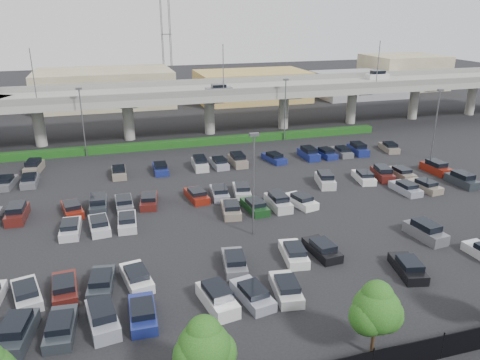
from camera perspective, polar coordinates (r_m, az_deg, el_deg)
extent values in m
plane|color=black|center=(53.42, -1.07, -2.93)|extent=(280.00, 280.00, 0.00)
cube|color=gray|center=(81.60, -7.27, 10.33)|extent=(150.00, 13.00, 1.10)
cube|color=slate|center=(75.35, -6.49, 10.37)|extent=(150.00, 0.50, 1.00)
cube|color=slate|center=(87.53, -8.01, 11.66)|extent=(150.00, 0.50, 1.00)
cylinder|color=gray|center=(81.89, -23.29, 6.10)|extent=(1.80, 1.80, 6.70)
cube|color=slate|center=(81.27, -23.60, 8.25)|extent=(2.60, 9.75, 0.50)
cylinder|color=gray|center=(81.39, -13.45, 7.12)|extent=(1.80, 1.80, 6.70)
cube|color=slate|center=(80.77, -13.63, 9.29)|extent=(2.60, 9.75, 0.50)
cylinder|color=gray|center=(83.28, -3.73, 7.92)|extent=(1.80, 1.80, 6.70)
cube|color=slate|center=(82.68, -3.78, 10.05)|extent=(2.60, 9.75, 0.50)
cylinder|color=gray|center=(87.40, 5.34, 8.46)|extent=(1.80, 1.80, 6.70)
cube|color=slate|center=(86.82, 5.40, 10.49)|extent=(2.60, 9.75, 0.50)
cylinder|color=gray|center=(93.46, 13.43, 8.76)|extent=(1.80, 1.80, 6.70)
cube|color=slate|center=(92.92, 13.59, 10.66)|extent=(2.60, 9.75, 0.50)
cylinder|color=gray|center=(101.10, 20.43, 8.88)|extent=(1.80, 1.80, 6.70)
cube|color=slate|center=(100.60, 20.65, 10.64)|extent=(2.60, 9.75, 0.50)
cylinder|color=gray|center=(110.00, 26.38, 8.89)|extent=(1.80, 1.80, 6.70)
cube|color=slate|center=(109.54, 26.63, 10.49)|extent=(2.60, 9.75, 0.50)
cube|color=#5B5C63|center=(79.74, -2.60, 10.94)|extent=(4.40, 1.82, 0.82)
cube|color=black|center=(79.64, -2.61, 11.39)|extent=(2.30, 1.60, 0.50)
cube|color=silver|center=(98.81, 16.41, 12.02)|extent=(4.40, 1.82, 1.05)
cube|color=black|center=(98.71, 16.46, 12.49)|extent=(2.60, 1.60, 0.65)
cylinder|color=#535358|center=(74.37, -23.87, 11.42)|extent=(0.14, 0.14, 8.00)
cylinder|color=#535358|center=(76.27, -2.06, 13.26)|extent=(0.14, 0.14, 8.00)
cylinder|color=#535358|center=(87.58, 16.47, 13.37)|extent=(0.14, 0.14, 8.00)
cube|color=#193E12|center=(76.32, -6.16, 4.54)|extent=(66.00, 1.60, 1.10)
cylinder|color=black|center=(33.74, 23.45, -18.04)|extent=(0.10, 0.10, 2.00)
sphere|color=#164612|center=(27.46, -4.40, -19.72)|extent=(3.04, 3.04, 3.04)
sphere|color=#164612|center=(28.00, -2.92, -20.22)|extent=(2.39, 2.39, 2.39)
sphere|color=#164612|center=(27.53, -5.64, -20.54)|extent=(2.39, 2.39, 2.39)
sphere|color=#164612|center=(27.01, -4.43, -18.14)|extent=(2.06, 2.06, 2.06)
cylinder|color=#332316|center=(32.66, 15.87, -18.42)|extent=(0.26, 0.26, 1.97)
sphere|color=#164612|center=(31.25, 16.30, -14.95)|extent=(3.07, 3.07, 3.07)
sphere|color=#164612|center=(31.97, 17.22, -15.37)|extent=(2.41, 2.41, 2.41)
sphere|color=#164612|center=(31.10, 15.34, -15.78)|extent=(2.41, 2.41, 2.41)
sphere|color=#164612|center=(30.87, 16.40, -13.48)|extent=(2.08, 2.08, 2.08)
cube|color=#272D33|center=(36.02, -25.51, -16.65)|extent=(2.56, 4.65, 1.05)
cube|color=black|center=(35.56, -25.72, -15.58)|extent=(2.03, 2.84, 0.65)
cube|color=#272D33|center=(35.67, -20.96, -16.55)|extent=(2.17, 4.53, 0.82)
cube|color=black|center=(35.14, -21.11, -15.91)|extent=(1.78, 2.42, 0.50)
cube|color=gray|center=(35.39, -16.39, -16.04)|extent=(2.42, 4.61, 1.05)
cube|color=black|center=(34.92, -16.52, -14.95)|extent=(1.95, 2.80, 0.65)
cube|color=navy|center=(35.45, -11.77, -15.74)|extent=(1.95, 4.45, 0.82)
cube|color=black|center=(34.93, -11.81, -15.09)|extent=(1.67, 2.35, 0.50)
cube|color=white|center=(36.02, -2.78, -14.41)|extent=(2.53, 4.64, 1.05)
cube|color=black|center=(35.56, -2.80, -13.33)|extent=(2.01, 2.83, 0.65)
cube|color=gray|center=(36.71, 1.52, -13.88)|extent=(2.56, 4.65, 0.82)
cube|color=black|center=(36.20, 1.63, -13.22)|extent=(1.98, 2.55, 0.50)
cube|color=silver|center=(37.52, 5.62, -13.14)|extent=(2.38, 4.60, 0.82)
cube|color=black|center=(37.02, 5.77, -12.49)|extent=(1.89, 2.49, 0.50)
cube|color=black|center=(42.43, 19.75, -10.11)|extent=(2.71, 4.68, 0.82)
cube|color=black|center=(42.00, 20.01, -9.48)|extent=(2.05, 2.59, 0.50)
cube|color=silver|center=(40.20, -24.55, -12.62)|extent=(2.82, 4.71, 0.82)
cube|color=black|center=(39.72, -24.71, -11.99)|extent=(2.10, 2.62, 0.50)
cube|color=#4E1814|center=(39.82, -20.56, -12.34)|extent=(2.13, 4.52, 0.82)
cube|color=black|center=(39.33, -20.69, -11.71)|extent=(1.76, 2.41, 0.50)
cube|color=#272D33|center=(39.63, -16.53, -12.00)|extent=(2.39, 4.60, 0.82)
cube|color=black|center=(39.14, -16.61, -11.36)|extent=(1.89, 2.49, 0.50)
cube|color=white|center=(39.63, -12.49, -11.60)|extent=(2.54, 4.64, 0.82)
cube|color=black|center=(39.14, -12.53, -10.96)|extent=(1.97, 2.54, 0.50)
cube|color=#5B5C63|center=(40.75, -0.70, -10.11)|extent=(2.45, 4.62, 0.82)
cube|color=black|center=(40.27, -0.62, -9.47)|extent=(1.92, 2.51, 0.50)
cube|color=white|center=(42.39, 6.56, -8.97)|extent=(2.42, 4.61, 0.82)
cube|color=black|center=(41.93, 6.70, -8.34)|extent=(1.91, 2.50, 0.50)
cube|color=black|center=(43.45, 9.94, -8.39)|extent=(2.17, 4.53, 0.82)
cube|color=black|center=(43.00, 10.10, -7.77)|extent=(1.78, 2.42, 0.50)
cube|color=#5B5C63|center=(48.96, 21.64, -6.03)|extent=(2.31, 4.58, 1.05)
cube|color=black|center=(48.62, 21.77, -5.16)|extent=(1.89, 2.77, 0.65)
cube|color=silver|center=(49.51, -19.95, -5.65)|extent=(2.03, 4.48, 0.82)
cube|color=black|center=(49.07, -20.05, -5.09)|extent=(1.71, 2.37, 0.50)
cube|color=silver|center=(49.36, -16.77, -5.35)|extent=(2.21, 4.55, 0.82)
cube|color=black|center=(48.92, -16.84, -4.78)|extent=(1.80, 2.44, 0.50)
cube|color=silver|center=(49.36, -13.58, -5.04)|extent=(2.05, 4.49, 0.82)
cube|color=black|center=(48.92, -13.62, -4.47)|extent=(1.72, 2.38, 0.50)
cube|color=gray|center=(50.87, -1.13, -3.66)|extent=(2.45, 4.62, 0.82)
cube|color=black|center=(50.44, -1.08, -3.09)|extent=(1.92, 2.51, 0.50)
cube|color=#163D19|center=(51.60, 1.82, -3.31)|extent=(2.19, 4.54, 0.82)
cube|color=black|center=(51.18, 1.89, -2.75)|extent=(1.79, 2.43, 0.50)
cube|color=silver|center=(52.43, 4.67, -2.84)|extent=(1.91, 4.44, 1.05)
cube|color=black|center=(52.12, 4.70, -2.01)|extent=(1.65, 2.63, 0.65)
cube|color=white|center=(53.47, 7.42, -2.61)|extent=(2.75, 4.69, 0.82)
cube|color=black|center=(53.07, 7.54, -2.06)|extent=(2.07, 2.60, 0.50)
cube|color=gray|center=(60.13, 19.51, -1.03)|extent=(2.02, 4.48, 0.82)
cube|color=black|center=(59.76, 19.69, -0.53)|extent=(1.71, 2.37, 0.50)
cube|color=gray|center=(61.74, 21.59, -0.75)|extent=(2.39, 4.60, 0.82)
cube|color=black|center=(61.39, 21.77, -0.26)|extent=(1.89, 2.49, 0.50)
cube|color=#272D33|center=(65.16, 25.43, -0.14)|extent=(2.04, 4.49, 1.05)
cube|color=black|center=(64.91, 25.54, 0.54)|extent=(1.73, 2.68, 0.65)
cube|color=#4E1814|center=(54.74, -25.50, -3.83)|extent=(2.05, 4.49, 1.05)
cube|color=black|center=(54.44, -25.63, -3.04)|extent=(1.74, 2.68, 0.65)
cube|color=maroon|center=(54.09, -19.75, -3.42)|extent=(2.62, 4.66, 0.82)
cube|color=black|center=(53.67, -19.84, -2.88)|extent=(2.01, 2.56, 0.50)
cube|color=#272D33|center=(53.90, -16.86, -3.03)|extent=(1.99, 4.47, 1.05)
cube|color=black|center=(53.60, -16.94, -2.22)|extent=(1.70, 2.66, 0.65)
cube|color=#5B5C63|center=(53.94, -13.93, -2.85)|extent=(1.86, 4.42, 0.82)
cube|color=black|center=(53.52, -13.98, -2.31)|extent=(1.62, 2.31, 0.50)
cube|color=#4E1814|center=(54.08, -11.03, -2.56)|extent=(2.48, 4.63, 0.82)
cube|color=black|center=(53.66, -11.05, -2.01)|extent=(1.94, 2.52, 0.50)
cube|color=maroon|center=(54.78, -5.31, -1.96)|extent=(2.38, 4.60, 0.82)
cube|color=black|center=(54.36, -5.29, -1.42)|extent=(1.89, 2.49, 0.50)
cube|color=gray|center=(55.33, -2.52, -1.65)|extent=(2.25, 4.56, 0.82)
cube|color=black|center=(54.92, -2.48, -1.12)|extent=(1.82, 2.45, 0.50)
cube|color=silver|center=(56.00, 0.21, -1.36)|extent=(2.59, 4.66, 0.82)
cube|color=black|center=(55.60, 0.26, -0.82)|extent=(1.99, 2.55, 0.50)
cube|color=silver|center=(59.88, 10.33, -0.13)|extent=(2.77, 4.70, 1.05)
cube|color=black|center=(59.60, 10.38, 0.61)|extent=(2.15, 2.90, 0.65)
cube|color=white|center=(62.51, 14.84, 0.28)|extent=(2.55, 4.65, 0.82)
cube|color=black|center=(62.15, 14.98, 0.76)|extent=(1.97, 2.54, 0.50)
cube|color=#4E1814|center=(63.91, 16.96, 0.61)|extent=(2.61, 4.66, 1.05)
cube|color=black|center=(63.65, 17.04, 1.31)|extent=(2.06, 2.85, 0.65)
cube|color=gray|center=(65.46, 18.97, 0.74)|extent=(1.86, 4.42, 0.82)
cube|color=black|center=(65.12, 19.13, 1.21)|extent=(1.62, 2.31, 0.50)
cube|color=maroon|center=(68.70, 22.74, 1.25)|extent=(2.10, 4.51, 1.05)
cube|color=black|center=(68.46, 22.83, 1.90)|extent=(1.76, 2.70, 0.65)
cube|color=#5B5C63|center=(65.42, -26.61, -0.36)|extent=(2.34, 4.59, 0.82)
cube|color=black|center=(65.04, -26.72, 0.10)|extent=(1.87, 2.48, 0.50)
cube|color=#5B5C63|center=(64.95, -24.24, -0.12)|extent=(1.85, 4.41, 0.82)
cube|color=black|center=(64.57, -24.33, 0.35)|extent=(1.62, 2.31, 0.50)
cube|color=gray|center=(64.25, -14.54, 0.85)|extent=(1.87, 4.42, 0.82)
cube|color=black|center=(63.86, -14.58, 1.32)|extent=(1.63, 2.32, 0.50)
cube|color=navy|center=(64.60, -9.68, 1.32)|extent=(1.91, 4.44, 0.82)
cube|color=black|center=(64.21, -9.68, 1.80)|extent=(1.65, 2.33, 0.50)
cube|color=silver|center=(65.38, -4.90, 1.88)|extent=(2.01, 4.48, 1.05)
cube|color=black|center=(65.13, -4.92, 2.56)|extent=(1.72, 2.67, 0.65)
cube|color=gray|center=(65.99, -2.56, 2.00)|extent=(1.96, 4.45, 0.82)
cube|color=black|center=(65.61, -2.53, 2.47)|extent=(1.67, 2.35, 0.50)
cube|color=gray|center=(66.64, -0.27, 2.31)|extent=(1.85, 4.41, 1.05)
cube|color=black|center=(66.39, -0.27, 2.98)|extent=(1.62, 2.61, 0.65)
cube|color=navy|center=(68.35, 4.16, 2.62)|extent=(2.66, 4.67, 0.82)
cube|color=black|center=(67.99, 4.23, 3.07)|extent=(2.03, 2.57, 0.50)
cube|color=navy|center=(70.39, 8.36, 3.07)|extent=(1.92, 4.44, 1.05)
cube|color=black|center=(70.15, 8.40, 3.71)|extent=(1.66, 2.64, 0.65)
cube|color=navy|center=(71.59, 10.36, 3.15)|extent=(2.17, 4.53, 0.82)
cube|color=black|center=(71.24, 10.47, 3.59)|extent=(1.78, 2.42, 0.50)
cube|color=#5B5C63|center=(72.85, 12.30, 3.31)|extent=(1.97, 4.46, 0.82)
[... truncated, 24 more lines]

